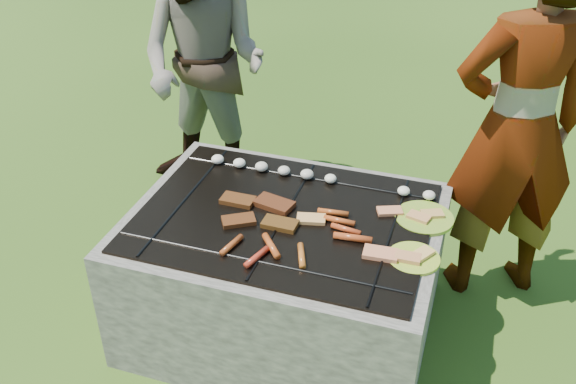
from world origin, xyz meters
name	(u,v)px	position (x,y,z in m)	size (l,w,h in m)	color
lawn	(285,322)	(0.00, 0.00, 0.00)	(60.00, 60.00, 0.00)	#244210
fire_pit	(285,276)	(0.00, 0.00, 0.28)	(1.30, 1.00, 0.62)	gray
mushrooms	(301,173)	(-0.03, 0.32, 0.63)	(1.06, 0.06, 0.04)	white
pork_slabs	(260,210)	(-0.10, -0.01, 0.62)	(0.38, 0.29, 0.02)	brown
sausages	(306,238)	(0.14, -0.14, 0.62)	(0.55, 0.46, 0.03)	#C77020
bread_on_grate	(360,232)	(0.33, -0.03, 0.62)	(0.45, 0.39, 0.02)	tan
plate_far	(424,218)	(0.56, 0.17, 0.61)	(0.25, 0.25, 0.03)	gold
plate_near	(414,258)	(0.56, -0.11, 0.61)	(0.26, 0.26, 0.03)	yellow
cook	(518,129)	(0.88, 0.60, 0.87)	(0.63, 0.42, 1.74)	#9F9385
bystander	(204,64)	(-0.81, 1.01, 0.81)	(0.78, 0.61, 1.61)	gray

